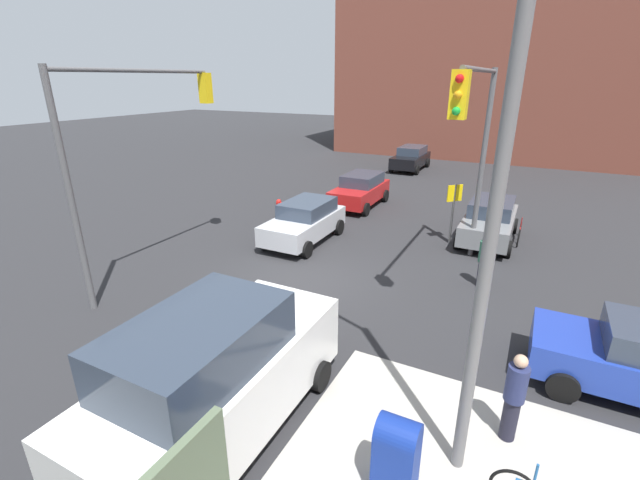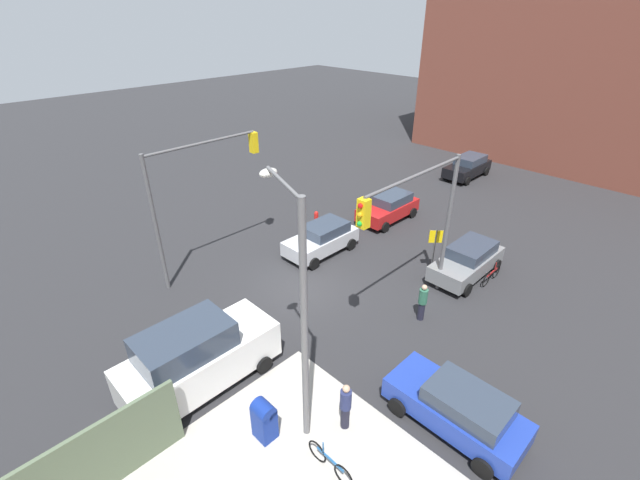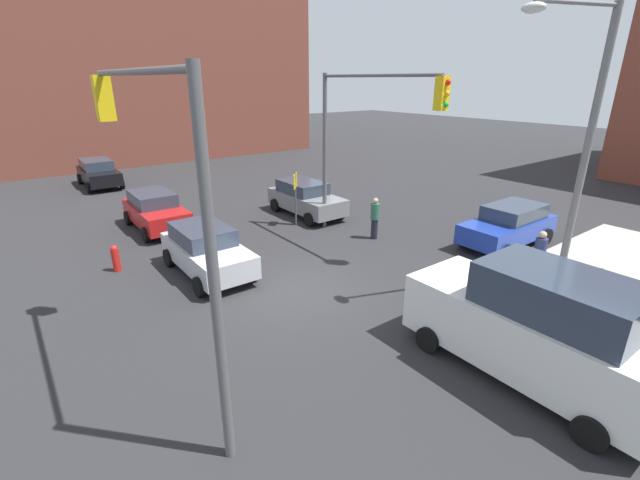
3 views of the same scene
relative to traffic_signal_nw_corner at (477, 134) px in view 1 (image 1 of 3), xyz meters
The scene contains 16 objects.
ground_plane 6.82m from the traffic_signal_nw_corner, 64.93° to the right, with size 120.00×120.00×0.00m, color #28282B.
building_brick_west 30.42m from the traffic_signal_nw_corner, behind, with size 16.00×28.00×20.49m.
traffic_signal_nw_corner is the anchor object (origin of this frame).
traffic_signal_se_corner 9.99m from the traffic_signal_nw_corner, 64.27° to the right, with size 5.90×0.36×6.50m.
street_lamp_corner 7.24m from the traffic_signal_nw_corner, ahead, with size 1.22×2.53×8.00m.
warning_sign_two_way 4.58m from the traffic_signal_nw_corner, 163.96° to the right, with size 0.48×0.48×2.40m.
mailbox_blue 9.19m from the traffic_signal_nw_corner, ahead, with size 0.56×0.64×1.43m.
fire_hydrant 10.08m from the traffic_signal_nw_corner, 108.41° to the right, with size 0.26×0.26×0.94m.
coupe_gray 5.82m from the traffic_signal_nw_corner, behind, with size 4.34×2.02×1.62m.
sedan_silver 7.35m from the traffic_signal_nw_corner, 98.14° to the right, with size 4.13×2.02×1.62m.
coupe_red 9.83m from the traffic_signal_nw_corner, 137.15° to the right, with size 4.14×2.02×1.62m.
coupe_black 18.56m from the traffic_signal_nw_corner, 159.19° to the right, with size 4.38×2.02×1.62m.
van_white_delivery 9.64m from the traffic_signal_nw_corner, 17.41° to the right, with size 5.40×2.32×2.62m.
pedestrian_crossing 3.83m from the traffic_signal_nw_corner, 81.49° to the left, with size 0.36×0.36×1.74m.
pedestrian_waiting 7.60m from the traffic_signal_nw_corner, 17.60° to the left, with size 0.36×0.36×1.79m.
bicycle_at_crosswalk 6.56m from the traffic_signal_nw_corner, 162.29° to the left, with size 1.75×0.05×0.97m.
Camera 1 is at (11.15, 6.21, 6.18)m, focal length 24.00 mm.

